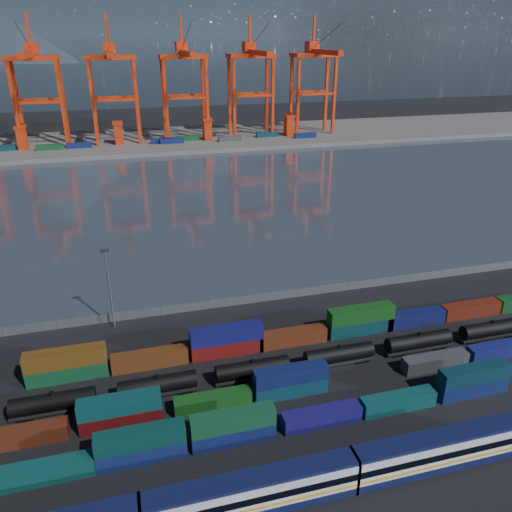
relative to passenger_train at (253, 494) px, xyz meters
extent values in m
plane|color=black|center=(14.39, 21.34, -2.81)|extent=(700.00, 700.00, 0.00)
plane|color=#303A46|center=(14.39, 126.34, -2.80)|extent=(700.00, 700.00, 0.00)
cube|color=#514F4C|center=(14.39, 231.34, -1.81)|extent=(700.00, 70.00, 2.00)
cone|color=#1E2630|center=(964.39, 1621.34, 147.19)|extent=(840.00, 840.00, 300.00)
cube|color=silver|center=(0.00, 0.00, 0.25)|extent=(26.38, 3.17, 4.01)
cube|color=#0F1337|center=(0.00, 0.00, -1.86)|extent=(26.38, 3.23, 1.27)
cube|color=#0F1337|center=(0.00, 0.00, 2.52)|extent=(26.38, 2.85, 0.53)
cube|color=gold|center=(0.00, 0.00, -0.60)|extent=(26.41, 3.26, 0.38)
cube|color=black|center=(0.00, 0.00, 0.67)|extent=(26.41, 3.26, 1.06)
cube|color=black|center=(9.23, 0.00, -2.44)|extent=(3.17, 2.11, 0.74)
cube|color=silver|center=(26.00, 0.00, 0.25)|extent=(26.38, 3.17, 4.01)
cube|color=#0F1337|center=(26.00, 0.00, -1.86)|extent=(26.38, 3.23, 1.27)
cube|color=#0F1337|center=(26.00, 0.00, 2.52)|extent=(26.38, 2.85, 0.53)
cube|color=gold|center=(26.00, 0.00, -0.60)|extent=(26.41, 3.26, 0.38)
cube|color=black|center=(26.00, 0.00, 0.67)|extent=(26.41, 3.26, 1.06)
cube|color=black|center=(16.77, 0.00, -2.44)|extent=(3.17, 2.11, 0.74)
cube|color=black|center=(35.23, 0.00, -2.44)|extent=(3.17, 2.11, 0.74)
cube|color=#0E4846|center=(-24.36, 11.58, -1.52)|extent=(11.93, 2.43, 2.58)
cube|color=navy|center=(-12.36, 11.58, -1.52)|extent=(11.93, 2.43, 2.58)
cube|color=#0B3A38|center=(-12.36, 11.58, 1.07)|extent=(11.93, 2.43, 2.58)
cube|color=navy|center=(0.21, 11.58, -1.52)|extent=(11.93, 2.43, 2.58)
cube|color=#144D2D|center=(0.21, 11.58, 1.07)|extent=(11.93, 2.43, 2.58)
cube|color=navy|center=(13.52, 11.58, -1.52)|extent=(11.93, 2.43, 2.58)
cube|color=#0E4649|center=(26.04, 11.58, -1.52)|extent=(11.93, 2.43, 2.58)
cube|color=navy|center=(39.21, 11.58, -1.52)|extent=(11.93, 2.43, 2.58)
cube|color=#0B2D3A|center=(39.21, 11.58, 1.07)|extent=(11.93, 2.43, 2.58)
cube|color=#592211|center=(-28.16, 19.06, -1.52)|extent=(11.87, 2.41, 2.57)
cube|color=#600E10|center=(-14.86, 19.06, -1.52)|extent=(11.87, 2.41, 2.57)
cube|color=#0C4142|center=(-14.86, 19.06, 1.05)|extent=(11.87, 2.41, 2.57)
cube|color=#154F18|center=(-1.27, 19.06, -1.52)|extent=(11.87, 2.41, 2.57)
cube|color=#0D3448|center=(11.25, 19.06, -1.52)|extent=(11.87, 2.41, 2.57)
cube|color=#0F1A4D|center=(11.25, 19.06, 1.05)|extent=(11.87, 2.41, 2.57)
cube|color=#393B3E|center=(37.46, 19.06, -1.52)|extent=(11.87, 2.41, 2.57)
cube|color=navy|center=(50.30, 19.06, -1.52)|extent=(11.87, 2.41, 2.57)
cube|color=#134828|center=(-23.20, 32.57, -1.40)|extent=(12.99, 2.64, 2.81)
cube|color=brown|center=(-23.20, 32.57, 1.41)|extent=(12.99, 2.64, 2.81)
cube|color=#5D2E12|center=(-9.72, 32.57, -1.40)|extent=(12.99, 2.64, 2.81)
cube|color=maroon|center=(3.84, 32.57, -1.40)|extent=(12.99, 2.64, 2.81)
cube|color=navy|center=(3.84, 32.57, 1.41)|extent=(12.99, 2.64, 2.81)
cube|color=#5E2512|center=(16.16, 32.57, -1.40)|extent=(12.99, 2.64, 2.81)
cube|color=#0B333C|center=(29.94, 32.57, -1.40)|extent=(12.99, 2.64, 2.81)
cube|color=#144C17|center=(29.94, 32.57, 1.41)|extent=(12.99, 2.64, 2.81)
cube|color=#0F154D|center=(41.73, 32.57, -1.40)|extent=(12.99, 2.64, 2.81)
cube|color=#611B0E|center=(54.46, 32.57, -1.40)|extent=(12.99, 2.64, 2.81)
cylinder|color=black|center=(-24.61, 24.33, -0.64)|extent=(12.28, 2.74, 2.74)
cylinder|color=black|center=(-24.61, 24.33, 0.87)|extent=(0.76, 0.76, 0.47)
cube|color=black|center=(-24.61, 24.33, -2.15)|extent=(12.75, 1.89, 0.38)
cube|color=black|center=(-28.86, 24.33, -2.53)|extent=(2.36, 1.70, 0.57)
cube|color=black|center=(-20.35, 24.33, -2.53)|extent=(2.36, 1.70, 0.57)
cylinder|color=black|center=(-9.11, 24.33, -0.64)|extent=(12.28, 2.74, 2.74)
cylinder|color=black|center=(-9.11, 24.33, 0.87)|extent=(0.76, 0.76, 0.47)
cube|color=black|center=(-9.11, 24.33, -2.15)|extent=(12.75, 1.89, 0.38)
cube|color=black|center=(-13.36, 24.33, -2.53)|extent=(2.36, 1.70, 0.57)
cube|color=black|center=(-4.85, 24.33, -2.53)|extent=(2.36, 1.70, 0.57)
cylinder|color=black|center=(6.39, 24.33, -0.64)|extent=(12.28, 2.74, 2.74)
cylinder|color=black|center=(6.39, 24.33, 0.87)|extent=(0.76, 0.76, 0.47)
cube|color=black|center=(6.39, 24.33, -2.15)|extent=(12.75, 1.89, 0.38)
cube|color=black|center=(2.14, 24.33, -2.53)|extent=(2.36, 1.70, 0.57)
cube|color=black|center=(10.65, 24.33, -2.53)|extent=(2.36, 1.70, 0.57)
cylinder|color=black|center=(21.89, 24.33, -0.64)|extent=(12.28, 2.74, 2.74)
cylinder|color=black|center=(21.89, 24.33, 0.87)|extent=(0.76, 0.76, 0.47)
cube|color=black|center=(21.89, 24.33, -2.15)|extent=(12.75, 1.89, 0.38)
cube|color=black|center=(17.64, 24.33, -2.53)|extent=(2.36, 1.70, 0.57)
cube|color=black|center=(26.15, 24.33, -2.53)|extent=(2.36, 1.70, 0.57)
cylinder|color=black|center=(37.39, 24.33, -0.64)|extent=(12.28, 2.74, 2.74)
cylinder|color=black|center=(37.39, 24.33, 0.87)|extent=(0.76, 0.76, 0.47)
cube|color=black|center=(37.39, 24.33, -2.15)|extent=(12.75, 1.89, 0.38)
cube|color=black|center=(33.14, 24.33, -2.53)|extent=(2.36, 1.70, 0.57)
cube|color=black|center=(41.65, 24.33, -2.53)|extent=(2.36, 1.70, 0.57)
cylinder|color=black|center=(52.89, 24.33, -0.64)|extent=(12.28, 2.74, 2.74)
cylinder|color=black|center=(52.89, 24.33, 0.87)|extent=(0.76, 0.76, 0.47)
cube|color=black|center=(52.89, 24.33, -2.15)|extent=(12.75, 1.89, 0.38)
cube|color=black|center=(48.64, 24.33, -2.53)|extent=(2.36, 1.70, 0.57)
cube|color=black|center=(57.15, 24.33, -2.53)|extent=(2.36, 1.70, 0.57)
cube|color=#595B5E|center=(14.39, 49.34, -1.81)|extent=(160.00, 0.06, 2.00)
cylinder|color=slate|center=(-35.61, 49.34, -1.71)|extent=(0.12, 0.12, 2.20)
cylinder|color=slate|center=(-25.61, 49.34, -1.71)|extent=(0.12, 0.12, 2.20)
cylinder|color=slate|center=(-15.61, 49.34, -1.71)|extent=(0.12, 0.12, 2.20)
cylinder|color=slate|center=(-5.61, 49.34, -1.71)|extent=(0.12, 0.12, 2.20)
cylinder|color=slate|center=(4.39, 49.34, -1.71)|extent=(0.12, 0.12, 2.20)
cylinder|color=slate|center=(14.39, 49.34, -1.71)|extent=(0.12, 0.12, 2.20)
cylinder|color=slate|center=(24.39, 49.34, -1.71)|extent=(0.12, 0.12, 2.20)
cylinder|color=slate|center=(34.39, 49.34, -1.71)|extent=(0.12, 0.12, 2.20)
cylinder|color=slate|center=(44.39, 49.34, -1.71)|extent=(0.12, 0.12, 2.20)
cylinder|color=slate|center=(54.39, 49.34, -1.71)|extent=(0.12, 0.12, 2.20)
cylinder|color=slate|center=(64.39, 49.34, -1.71)|extent=(0.12, 0.12, 2.20)
cylinder|color=slate|center=(74.39, 49.34, -1.71)|extent=(0.12, 0.12, 2.20)
cylinder|color=slate|center=(-15.61, 47.34, 5.19)|extent=(0.36, 0.36, 16.00)
cube|color=black|center=(-15.61, 47.34, 13.49)|extent=(1.60, 0.40, 0.60)
cube|color=red|center=(-56.04, 220.65, 18.54)|extent=(1.52, 1.52, 42.71)
cube|color=red|center=(-56.04, 232.03, 18.54)|extent=(1.52, 1.52, 42.71)
cube|color=red|center=(-35.17, 220.65, 18.54)|extent=(1.52, 1.52, 42.71)
cube|color=red|center=(-35.17, 232.03, 18.54)|extent=(1.52, 1.52, 42.71)
cube|color=red|center=(-45.61, 220.65, 20.68)|extent=(20.88, 1.33, 1.33)
cube|color=red|center=(-45.61, 232.03, 20.68)|extent=(20.88, 1.33, 1.33)
cube|color=red|center=(-45.61, 226.34, 39.89)|extent=(23.73, 13.29, 2.09)
cube|color=red|center=(-45.61, 214.95, 41.79)|extent=(2.85, 45.55, 2.37)
cube|color=red|center=(-45.61, 230.14, 44.17)|extent=(5.69, 7.59, 4.75)
cube|color=red|center=(-45.61, 228.24, 51.28)|extent=(1.14, 1.14, 15.18)
cylinder|color=black|center=(-45.61, 212.67, 48.44)|extent=(0.23, 39.06, 12.89)
cube|color=red|center=(-21.04, 220.65, 18.54)|extent=(1.52, 1.52, 42.71)
cube|color=red|center=(-21.04, 232.03, 18.54)|extent=(1.52, 1.52, 42.71)
cube|color=red|center=(-0.17, 220.65, 18.54)|extent=(1.52, 1.52, 42.71)
cube|color=red|center=(-0.17, 232.03, 18.54)|extent=(1.52, 1.52, 42.71)
cube|color=red|center=(-10.61, 220.65, 20.68)|extent=(20.88, 1.33, 1.33)
cube|color=red|center=(-10.61, 232.03, 20.68)|extent=(20.88, 1.33, 1.33)
cube|color=red|center=(-10.61, 226.34, 39.89)|extent=(23.73, 13.29, 2.09)
cube|color=red|center=(-10.61, 214.95, 41.79)|extent=(2.85, 45.55, 2.37)
cube|color=red|center=(-10.61, 230.14, 44.17)|extent=(5.69, 7.59, 4.75)
cube|color=red|center=(-10.61, 228.24, 51.28)|extent=(1.14, 1.14, 15.18)
cylinder|color=black|center=(-10.61, 212.67, 48.44)|extent=(0.23, 39.06, 12.89)
cube|color=red|center=(13.96, 220.65, 18.54)|extent=(1.52, 1.52, 42.71)
cube|color=red|center=(13.96, 232.03, 18.54)|extent=(1.52, 1.52, 42.71)
cube|color=red|center=(34.83, 220.65, 18.54)|extent=(1.52, 1.52, 42.71)
cube|color=red|center=(34.83, 232.03, 18.54)|extent=(1.52, 1.52, 42.71)
cube|color=red|center=(24.39, 220.65, 20.68)|extent=(20.88, 1.33, 1.33)
cube|color=red|center=(24.39, 232.03, 20.68)|extent=(20.88, 1.33, 1.33)
cube|color=red|center=(24.39, 226.34, 39.89)|extent=(23.73, 13.29, 2.09)
cube|color=red|center=(24.39, 214.95, 41.79)|extent=(2.85, 45.55, 2.37)
cube|color=red|center=(24.39, 230.14, 44.17)|extent=(5.69, 7.59, 4.75)
cube|color=red|center=(24.39, 228.24, 51.28)|extent=(1.14, 1.14, 15.18)
cylinder|color=black|center=(24.39, 212.67, 48.44)|extent=(0.23, 39.06, 12.89)
cube|color=red|center=(48.96, 220.65, 18.54)|extent=(1.52, 1.52, 42.71)
cube|color=red|center=(48.96, 232.03, 18.54)|extent=(1.52, 1.52, 42.71)
cube|color=red|center=(69.83, 220.65, 18.54)|extent=(1.52, 1.52, 42.71)
cube|color=red|center=(69.83, 232.03, 18.54)|extent=(1.52, 1.52, 42.71)
cube|color=red|center=(59.39, 220.65, 20.68)|extent=(20.88, 1.33, 1.33)
cube|color=red|center=(59.39, 232.03, 20.68)|extent=(20.88, 1.33, 1.33)
cube|color=red|center=(59.39, 226.34, 39.89)|extent=(23.73, 13.29, 2.09)
cube|color=red|center=(59.39, 214.95, 41.79)|extent=(2.85, 45.55, 2.37)
cube|color=red|center=(59.39, 230.14, 44.17)|extent=(5.69, 7.59, 4.75)
cube|color=red|center=(59.39, 228.24, 51.28)|extent=(1.14, 1.14, 15.18)
cylinder|color=black|center=(59.39, 212.67, 48.44)|extent=(0.23, 39.06, 12.89)
cube|color=red|center=(83.96, 220.65, 18.54)|extent=(1.52, 1.52, 42.71)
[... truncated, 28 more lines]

